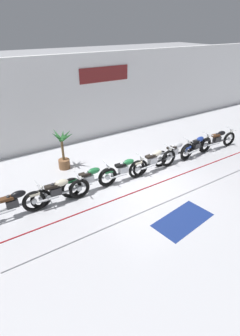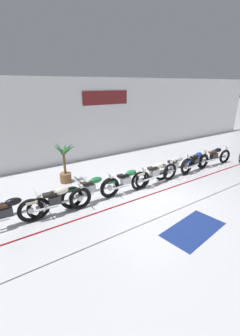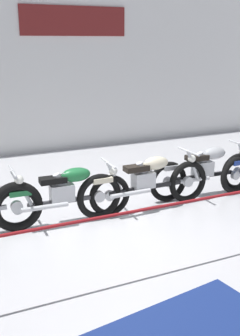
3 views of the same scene
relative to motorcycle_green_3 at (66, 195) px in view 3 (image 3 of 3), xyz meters
name	(u,v)px [view 3 (image 3 of 3)]	position (x,y,z in m)	size (l,w,h in m)	color
ground_plane	(118,229)	(0.63, -0.55, -0.47)	(120.00, 120.00, 0.00)	silver
back_wall	(30,68)	(0.64, 4.58, 1.64)	(28.00, 0.29, 4.20)	white
motorcycle_green_3	(66,195)	(0.00, 0.00, 0.00)	(2.15, 0.62, 0.92)	black
motorcycle_cream_4	(146,183)	(1.37, -0.06, 0.01)	(2.43, 0.62, 0.95)	black
motorcycle_silver_5	(205,171)	(2.66, 0.10, 0.01)	(2.22, 0.62, 0.94)	black
stanchion_far_left	(44,239)	(-0.84, -1.92, 0.29)	(12.32, 0.28, 1.05)	gold
floor_banner	(183,331)	(0.22, -2.95, -0.46)	(1.96, 0.99, 0.01)	navy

